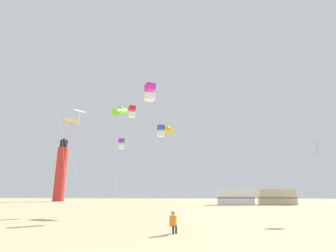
# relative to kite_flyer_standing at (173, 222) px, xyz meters

# --- Properties ---
(kite_flyer_standing) EXTENTS (0.39, 0.54, 1.16)m
(kite_flyer_standing) POSITION_rel_kite_flyer_standing_xyz_m (0.00, 0.00, 0.00)
(kite_flyer_standing) COLOR orange
(kite_flyer_standing) RESTS_ON ground
(kite_box_scarlet) EXTENTS (2.84, 2.53, 10.56)m
(kite_box_scarlet) POSITION_rel_kite_flyer_standing_xyz_m (-4.79, 9.77, 9.36)
(kite_box_scarlet) COLOR silver
(kite_box_scarlet) RESTS_ON ground
(kite_diamond_rainbow) EXTENTS (2.67, 2.67, 6.66)m
(kite_diamond_rainbow) POSITION_rel_kite_flyer_standing_xyz_m (12.00, 9.01, 5.61)
(kite_diamond_rainbow) COLOR silver
(kite_diamond_rainbow) RESTS_ON ground
(kite_diamond_orange) EXTENTS (2.79, 2.79, 6.99)m
(kite_diamond_orange) POSITION_rel_kite_flyer_standing_xyz_m (-6.86, 1.47, 5.92)
(kite_diamond_orange) COLOR silver
(kite_diamond_orange) RESTS_ON ground
(kite_diamond_white) EXTENTS (1.99, 1.99, 8.77)m
(kite_diamond_white) POSITION_rel_kite_flyer_standing_xyz_m (-7.98, 4.83, 7.61)
(kite_diamond_white) COLOR silver
(kite_diamond_white) RESTS_ON ground
(kite_tube_gold) EXTENTS (3.80, 4.01, 10.24)m
(kite_tube_gold) POSITION_rel_kite_flyer_standing_xyz_m (-1.84, 15.85, 8.92)
(kite_tube_gold) COLOR silver
(kite_tube_gold) RESTS_ON ground
(kite_box_magenta) EXTENTS (1.68, 1.68, 9.20)m
(kite_box_magenta) POSITION_rel_kite_flyer_standing_xyz_m (-1.65, 1.55, 8.00)
(kite_box_magenta) COLOR silver
(kite_box_magenta) RESTS_ON ground
(kite_tube_lime) EXTENTS (2.04, 2.57, 10.78)m
(kite_tube_lime) POSITION_rel_kite_flyer_standing_xyz_m (-6.05, 9.78, 9.47)
(kite_tube_lime) COLOR silver
(kite_tube_lime) RESTS_ON ground
(kite_box_blue) EXTENTS (1.17, 1.17, 8.65)m
(kite_box_blue) POSITION_rel_kite_flyer_standing_xyz_m (-1.93, 10.35, 7.45)
(kite_box_blue) COLOR silver
(kite_box_blue) RESTS_ON ground
(kite_box_violet) EXTENTS (1.11, 1.11, 8.07)m
(kite_box_violet) POSITION_rel_kite_flyer_standing_xyz_m (-6.87, 13.79, 6.88)
(kite_box_violet) COLOR silver
(kite_box_violet) RESTS_ON ground
(lighthouse_distant) EXTENTS (2.80, 2.80, 16.80)m
(lighthouse_distant) POSITION_rel_kite_flyer_standing_xyz_m (-33.50, 51.90, 7.22)
(lighthouse_distant) COLOR red
(lighthouse_distant) RESTS_ON ground
(rv_van_white) EXTENTS (6.52, 2.58, 2.80)m
(rv_van_white) POSITION_rel_kite_flyer_standing_xyz_m (8.93, 35.61, 0.78)
(rv_van_white) COLOR white
(rv_van_white) RESTS_ON ground
(rv_van_tan) EXTENTS (6.56, 2.71, 2.80)m
(rv_van_tan) POSITION_rel_kite_flyer_standing_xyz_m (16.55, 36.41, 0.78)
(rv_van_tan) COLOR #C6B28C
(rv_van_tan) RESTS_ON ground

